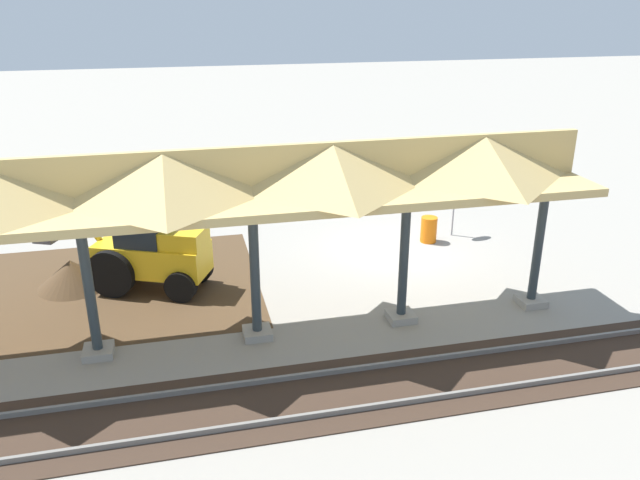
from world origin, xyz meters
TOP-DOWN VIEW (x-y plane):
  - ground_plane at (0.00, 0.00)m, footprint 120.00×120.00m
  - dirt_work_zone at (8.99, 0.68)m, footprint 8.37×7.00m
  - platform_canopy at (7.18, 4.49)m, footprint 20.38×3.20m
  - rail_tracks at (0.00, 7.31)m, footprint 60.00×2.58m
  - stop_sign at (-2.52, -1.00)m, footprint 0.71×0.32m
  - backhoe at (7.93, 0.96)m, footprint 5.12×3.14m
  - dirt_mound at (10.17, 0.35)m, footprint 4.09×4.09m
  - traffic_barrel at (-1.45, -0.61)m, footprint 0.56×0.56m

SIDE VIEW (x-z plane):
  - ground_plane at x=0.00m, z-range 0.00..0.00m
  - dirt_mound at x=10.17m, z-range -0.84..0.84m
  - dirt_work_zone at x=8.99m, z-range 0.00..0.01m
  - rail_tracks at x=0.00m, z-range -0.05..0.10m
  - traffic_barrel at x=-1.45m, z-range 0.00..0.90m
  - backhoe at x=7.93m, z-range -0.14..2.68m
  - stop_sign at x=-2.52m, z-range 0.50..2.76m
  - platform_canopy at x=7.18m, z-range 1.72..6.62m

